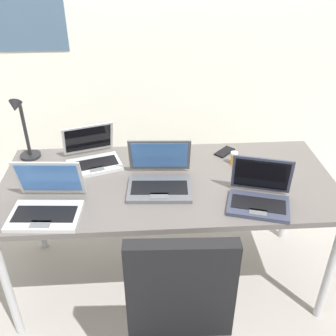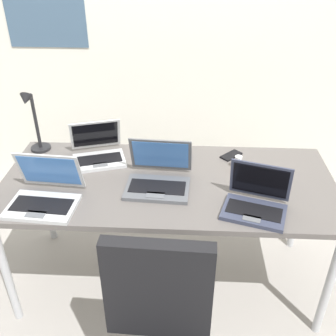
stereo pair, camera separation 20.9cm
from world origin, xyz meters
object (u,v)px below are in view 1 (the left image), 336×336
at_px(cell_phone, 225,152).
at_px(headphones, 263,169).
at_px(laptop_front_left, 159,178).
at_px(desk_lamp, 23,129).
at_px(laptop_back_left, 93,157).
at_px(laptop_far_corner, 259,196).
at_px(computer_mouse, 29,180).
at_px(laptop_center, 46,204).
at_px(book_stack, 167,153).
at_px(pill_bottle, 234,158).

distance_m(cell_phone, headphones, 0.29).
bearing_deg(laptop_front_left, cell_phone, 38.85).
height_order(desk_lamp, laptop_back_left, desk_lamp).
height_order(laptop_far_corner, computer_mouse, laptop_far_corner).
bearing_deg(laptop_back_left, laptop_center, -111.64).
distance_m(laptop_front_left, book_stack, 0.31).
distance_m(desk_lamp, pill_bottle, 1.21).
bearing_deg(laptop_center, headphones, 14.15).
distance_m(laptop_back_left, laptop_center, 0.48).
bearing_deg(cell_phone, laptop_back_left, -129.87).
height_order(desk_lamp, computer_mouse, desk_lamp).
distance_m(laptop_center, headphones, 1.17).
relative_size(desk_lamp, laptop_center, 1.14).
bearing_deg(laptop_front_left, pill_bottle, 23.84).
bearing_deg(cell_phone, computer_mouse, -122.08).
xyz_separation_m(laptop_far_corner, headphones, (0.10, 0.29, -0.03)).
height_order(laptop_back_left, pill_bottle, laptop_back_left).
relative_size(laptop_front_left, book_stack, 1.57).
bearing_deg(cell_phone, book_stack, -130.61).
bearing_deg(laptop_back_left, book_stack, 5.94).
relative_size(laptop_front_left, laptop_far_corner, 0.99).
bearing_deg(laptop_back_left, laptop_far_corner, -27.34).
bearing_deg(laptop_far_corner, cell_phone, 97.90).
xyz_separation_m(laptop_center, computer_mouse, (-0.15, 0.26, -0.03)).
height_order(laptop_front_left, book_stack, laptop_front_left).
height_order(laptop_front_left, cell_phone, laptop_front_left).
bearing_deg(pill_bottle, desk_lamp, 173.71).
height_order(computer_mouse, book_stack, book_stack).
distance_m(computer_mouse, cell_phone, 1.13).
bearing_deg(pill_bottle, laptop_back_left, 175.40).
distance_m(laptop_center, cell_phone, 1.09).
bearing_deg(cell_phone, pill_bottle, -35.05).
xyz_separation_m(laptop_back_left, cell_phone, (0.78, 0.07, -0.04)).
distance_m(cell_phone, pill_bottle, 0.15).
height_order(computer_mouse, cell_phone, computer_mouse).
height_order(laptop_far_corner, headphones, laptop_far_corner).
height_order(laptop_far_corner, cell_phone, laptop_far_corner).
bearing_deg(laptop_back_left, headphones, -9.33).
bearing_deg(laptop_back_left, laptop_front_left, -34.62).
distance_m(laptop_far_corner, book_stack, 0.64).
bearing_deg(laptop_center, laptop_back_left, 68.36).
xyz_separation_m(pill_bottle, book_stack, (-0.38, 0.11, -0.01)).
xyz_separation_m(laptop_front_left, pill_bottle, (0.44, 0.19, -0.01)).
height_order(headphones, pill_bottle, pill_bottle).
bearing_deg(desk_lamp, laptop_far_corner, -22.37).
bearing_deg(book_stack, computer_mouse, -163.08).
bearing_deg(computer_mouse, laptop_far_corner, -45.54).
relative_size(laptop_center, cell_phone, 2.57).
bearing_deg(cell_phone, laptop_front_left, -96.37).
distance_m(laptop_front_left, laptop_far_corner, 0.52).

